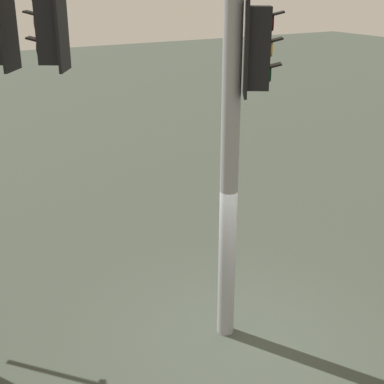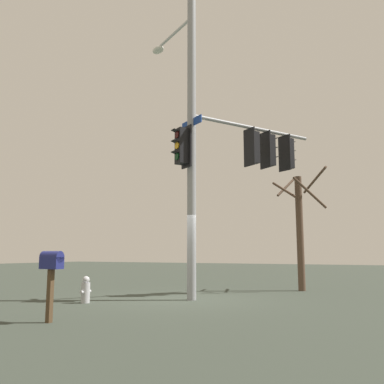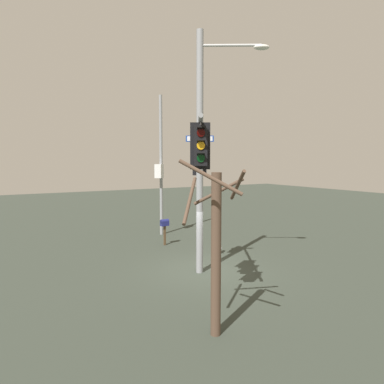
# 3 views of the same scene
# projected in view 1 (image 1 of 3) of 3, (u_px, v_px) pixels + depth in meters

# --- Properties ---
(ground_plane) EXTENTS (80.00, 80.00, 0.00)m
(ground_plane) POSITION_uv_depth(u_px,v_px,m) (240.00, 340.00, 8.95)
(ground_plane) COLOR #333A30
(main_signal_pole_assembly) EXTENTS (4.99, 5.04, 9.53)m
(main_signal_pole_assembly) POSITION_uv_depth(u_px,v_px,m) (149.00, 15.00, 7.29)
(main_signal_pole_assembly) COLOR gray
(main_signal_pole_assembly) RESTS_ON ground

